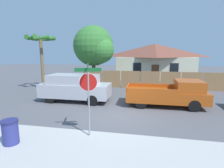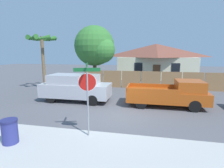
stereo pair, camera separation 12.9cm
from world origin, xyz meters
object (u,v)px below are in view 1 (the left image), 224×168
oak_tree (95,47)px  trash_bin (10,132)px  orange_pickup (170,94)px  red_suv (75,87)px  stop_sign (88,87)px  house (154,60)px  palm_tree (41,43)px

oak_tree → trash_bin: size_ratio=6.67×
orange_pickup → trash_bin: (-6.52, -6.12, -0.35)m
red_suv → stop_sign: 5.68m
red_suv → stop_sign: bearing=-61.4°
house → trash_bin: bearing=-106.6°
house → oak_tree: (-6.57, -7.33, 1.63)m
trash_bin → red_suv: bearing=89.6°
orange_pickup → stop_sign: (-3.81, -4.90, 1.23)m
trash_bin → house: bearing=73.4°
stop_sign → trash_bin: (-2.71, -1.21, -1.58)m
oak_tree → red_suv: bearing=-85.5°
orange_pickup → red_suv: bearing=-180.0°
red_suv → trash_bin: size_ratio=5.17×
palm_tree → red_suv: palm_tree is taller
oak_tree → orange_pickup: size_ratio=1.27×
red_suv → orange_pickup: 6.48m
oak_tree → orange_pickup: bearing=-44.7°
oak_tree → orange_pickup: oak_tree is taller
red_suv → stop_sign: stop_sign is taller
oak_tree → red_suv: 7.60m
orange_pickup → stop_sign: 6.33m
orange_pickup → oak_tree: bearing=135.3°
house → orange_pickup: size_ratio=2.13×
house → orange_pickup: 14.37m
orange_pickup → trash_bin: orange_pickup is taller
red_suv → orange_pickup: size_ratio=0.98×
stop_sign → oak_tree: bearing=88.7°
house → stop_sign: (-3.36, -19.18, -0.37)m
orange_pickup → stop_sign: bearing=-127.8°
oak_tree → stop_sign: (3.21, -11.85, -2.00)m
house → palm_tree: size_ratio=2.12×
palm_tree → house: bearing=46.3°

